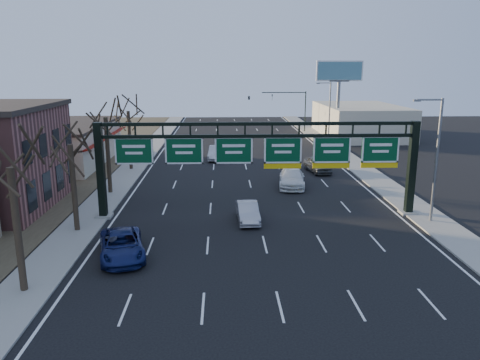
{
  "coord_description": "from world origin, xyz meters",
  "views": [
    {
      "loc": [
        -2.69,
        -26.15,
        11.13
      ],
      "look_at": [
        -1.43,
        6.44,
        3.2
      ],
      "focal_mm": 35.0,
      "sensor_mm": 36.0,
      "label": 1
    }
  ],
  "objects_px": {
    "car_blue_suv": "(122,245)",
    "car_silver_sedan": "(248,212)",
    "car_white_wagon": "(292,178)",
    "sign_gantry": "(260,156)"
  },
  "relations": [
    {
      "from": "sign_gantry",
      "to": "car_white_wagon",
      "type": "distance_m",
      "value": 10.34
    },
    {
      "from": "sign_gantry",
      "to": "car_silver_sedan",
      "type": "height_order",
      "value": "sign_gantry"
    },
    {
      "from": "car_blue_suv",
      "to": "car_silver_sedan",
      "type": "height_order",
      "value": "car_blue_suv"
    },
    {
      "from": "car_blue_suv",
      "to": "sign_gantry",
      "type": "bearing_deg",
      "value": 26.85
    },
    {
      "from": "car_blue_suv",
      "to": "car_white_wagon",
      "type": "distance_m",
      "value": 20.85
    },
    {
      "from": "sign_gantry",
      "to": "car_white_wagon",
      "type": "height_order",
      "value": "sign_gantry"
    },
    {
      "from": "car_white_wagon",
      "to": "car_silver_sedan",
      "type": "bearing_deg",
      "value": -107.55
    },
    {
      "from": "car_silver_sedan",
      "to": "car_white_wagon",
      "type": "height_order",
      "value": "car_white_wagon"
    },
    {
      "from": "car_blue_suv",
      "to": "car_white_wagon",
      "type": "bearing_deg",
      "value": 38.54
    },
    {
      "from": "car_silver_sedan",
      "to": "car_white_wagon",
      "type": "bearing_deg",
      "value": 62.07
    }
  ]
}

